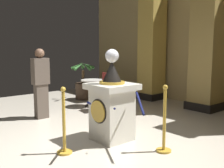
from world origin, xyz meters
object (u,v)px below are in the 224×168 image
pedestal_clock (112,105)px  cafe_table (93,89)px  stanchion_far (164,128)px  cafe_chair_red (103,88)px  bystander_guest (41,82)px  potted_palm_left (83,87)px  stanchion_near (64,130)px

pedestal_clock → cafe_table: (-2.40, 1.33, -0.16)m
stanchion_far → cafe_chair_red: size_ratio=1.11×
bystander_guest → potted_palm_left: bearing=122.1°
stanchion_near → cafe_chair_red: (-1.83, 2.22, 0.21)m
cafe_table → potted_palm_left: bearing=159.1°
stanchion_near → cafe_table: size_ratio=1.43×
stanchion_far → bystander_guest: (-3.11, -0.56, 0.46)m
potted_palm_left → bystander_guest: 2.42m
bystander_guest → stanchion_far: bearing=10.2°
pedestal_clock → cafe_table: 2.75m
potted_palm_left → stanchion_far: bearing=-18.4°
cafe_chair_red → potted_palm_left: bearing=163.6°
stanchion_far → potted_palm_left: (-4.37, 1.45, -0.01)m
bystander_guest → cafe_chair_red: bystander_guest is taller
pedestal_clock → bystander_guest: pedestal_clock is taller
stanchion_near → cafe_table: bearing=136.3°
stanchion_far → potted_palm_left: potted_palm_left is taller
pedestal_clock → bystander_guest: 2.19m
stanchion_near → bystander_guest: size_ratio=0.66×
potted_palm_left → cafe_table: size_ratio=1.61×
pedestal_clock → cafe_chair_red: 2.22m
stanchion_far → bystander_guest: bearing=-169.8°
cafe_table → stanchion_near: bearing=-43.7°
pedestal_clock → cafe_table: size_ratio=2.19×
bystander_guest → cafe_table: bystander_guest is taller
cafe_chair_red → bystander_guest: bearing=-101.9°
pedestal_clock → stanchion_near: 1.00m
bystander_guest → cafe_table: bearing=98.4°
stanchion_far → potted_palm_left: size_ratio=0.90×
stanchion_far → potted_palm_left: bearing=161.6°
pedestal_clock → stanchion_far: (0.95, 0.27, -0.25)m
stanchion_far → cafe_table: bearing=162.4°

